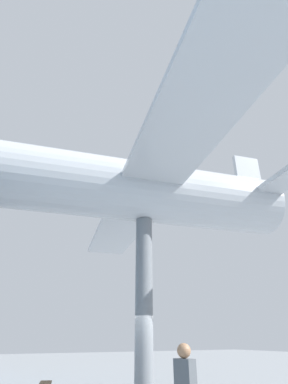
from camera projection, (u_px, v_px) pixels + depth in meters
The scene contains 2 objects.
support_pylon_central at pixel (144, 307), 8.93m from camera, with size 0.54×0.54×5.51m.
suspended_airplane at pixel (137, 191), 10.55m from camera, with size 17.01×11.85×3.26m.
Camera 1 is at (-8.45, 4.41, 1.91)m, focal length 28.00 mm.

